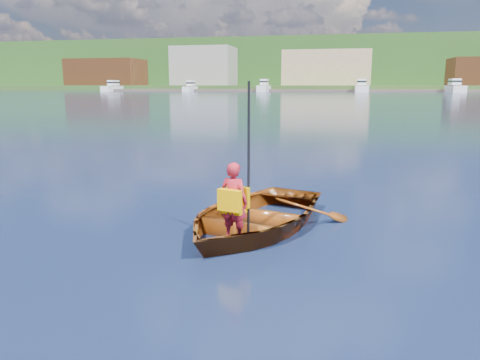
% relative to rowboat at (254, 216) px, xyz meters
% --- Properties ---
extents(ground, '(600.00, 600.00, 0.00)m').
position_rel_rowboat_xyz_m(ground, '(0.09, 0.55, -0.21)').
color(ground, '#153042').
rests_on(ground, ground).
extents(rowboat, '(3.36, 4.03, 0.72)m').
position_rel_rowboat_xyz_m(rowboat, '(0.00, 0.00, 0.00)').
color(rowboat, brown).
rests_on(rowboat, ground).
extents(child_paddler, '(0.47, 0.41, 2.20)m').
position_rel_rowboat_xyz_m(child_paddler, '(-0.11, -0.91, 0.46)').
color(child_paddler, '#AF1B2A').
rests_on(child_paddler, ground).
extents(shoreline, '(400.00, 140.00, 22.00)m').
position_rel_rowboat_xyz_m(shoreline, '(0.09, 237.16, 10.11)').
color(shoreline, '#31521E').
rests_on(shoreline, ground).
extents(dock, '(159.91, 14.66, 0.80)m').
position_rel_rowboat_xyz_m(dock, '(1.62, 148.55, 0.19)').
color(dock, brown).
rests_on(dock, ground).
extents(waterfront_buildings, '(202.00, 16.00, 14.00)m').
position_rel_rowboat_xyz_m(waterfront_buildings, '(-7.65, 165.55, 7.53)').
color(waterfront_buildings, maroon).
rests_on(waterfront_buildings, ground).
extents(marina_yachts, '(143.06, 13.74, 4.24)m').
position_rel_rowboat_xyz_m(marina_yachts, '(0.61, 143.85, 1.21)').
color(marina_yachts, white).
rests_on(marina_yachts, ground).
extents(hillside_trees, '(317.32, 86.63, 25.76)m').
position_rel_rowboat_xyz_m(hillside_trees, '(19.69, 245.67, 19.33)').
color(hillside_trees, '#382314').
rests_on(hillside_trees, ground).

